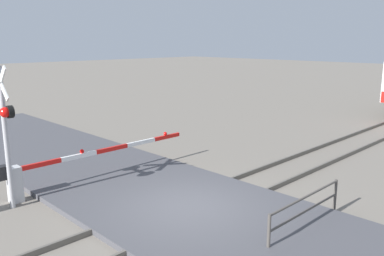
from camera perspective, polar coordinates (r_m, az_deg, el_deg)
The scene contains 7 objects.
ground_plane at distance 11.46m, azimuth -0.41°, elevation -11.79°, with size 160.00×160.00×0.00m, color slate.
rail_track_left at distance 11.91m, azimuth -2.86°, elevation -10.44°, with size 0.08×80.00×0.15m, color #59544C.
rail_track_right at distance 10.97m, azimuth 2.27°, elevation -12.51°, with size 0.08×80.00×0.15m, color #59544C.
road_surface at distance 11.43m, azimuth -0.41°, elevation -11.43°, with size 36.00×5.35×0.16m, color #47474C.
crossing_signal at distance 12.08m, azimuth -25.26°, elevation 0.86°, with size 1.18×0.33×4.06m.
crossing_gate at distance 13.34m, azimuth -19.44°, elevation -5.52°, with size 0.36×7.11×1.19m.
guard_railing at distance 10.55m, azimuth 15.92°, elevation -10.76°, with size 0.08×3.26×0.95m.
Camera 1 is at (7.50, -7.29, 4.68)m, focal length 37.45 mm.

